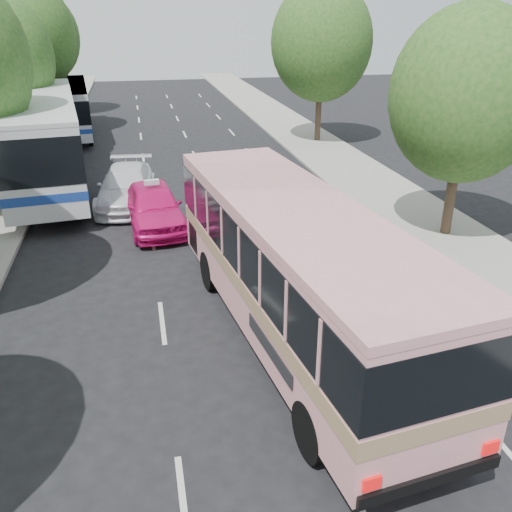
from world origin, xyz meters
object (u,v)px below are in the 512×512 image
object	(u,v)px
white_pickup	(126,187)
tour_coach_front	(43,134)
pink_bus	(295,259)
tour_coach_rear	(70,104)
pink_taxi	(154,206)

from	to	relation	value
white_pickup	tour_coach_front	world-z (taller)	tour_coach_front
pink_bus	tour_coach_rear	bearing A→B (deg)	98.44
tour_coach_rear	pink_taxi	bearing A→B (deg)	-81.26
tour_coach_rear	white_pickup	bearing A→B (deg)	-82.27
white_pickup	tour_coach_front	bearing A→B (deg)	142.07
pink_bus	pink_taxi	size ratio (longest dim) A/B	2.31
tour_coach_front	tour_coach_rear	bearing A→B (deg)	83.29
pink_taxi	tour_coach_front	world-z (taller)	tour_coach_front
tour_coach_front	pink_bus	bearing A→B (deg)	-69.86
tour_coach_front	tour_coach_rear	distance (m)	12.10
pink_taxi	white_pickup	distance (m)	3.11
pink_taxi	tour_coach_rear	xyz separation A→B (m)	(-4.55, 18.48, 1.11)
pink_bus	white_pickup	xyz separation A→B (m)	(-4.06, 11.57, -1.43)
white_pickup	tour_coach_rear	xyz separation A→B (m)	(-3.54, 15.54, 1.17)
pink_bus	white_pickup	distance (m)	12.34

